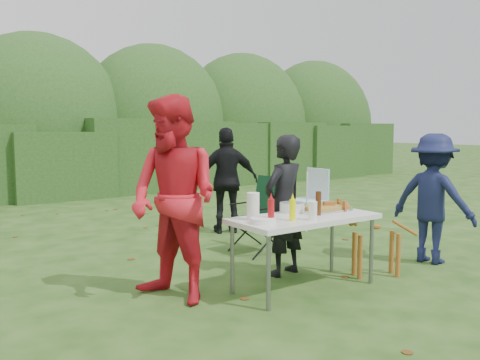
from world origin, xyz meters
TOP-DOWN VIEW (x-y plane):
  - ground at (0.00, 0.00)m, footprint 80.00×80.00m
  - hedge_row at (0.00, 8.00)m, footprint 22.00×1.40m
  - shrub_backdrop at (0.00, 9.60)m, footprint 20.00×2.60m
  - folding_table at (0.06, -0.23)m, footprint 1.50×0.70m
  - person_cook at (0.21, 0.27)m, footprint 0.62×0.48m
  - person_red_jacket at (-1.16, 0.21)m, footprint 0.98×1.11m
  - person_black_puffy at (0.96, 2.48)m, footprint 1.02×0.74m
  - child at (2.00, -0.37)m, footprint 0.74×1.08m
  - dog at (0.99, -0.37)m, footprint 0.94×0.69m
  - camping_chair at (0.59, 1.23)m, footprint 0.67×0.67m
  - lawn_chair at (2.23, 2.07)m, footprint 0.58×0.58m
  - food_tray at (0.42, -0.14)m, footprint 0.45×0.30m
  - focaccia_bread at (0.42, -0.14)m, footprint 0.40×0.26m
  - mustard_bottle at (-0.20, -0.35)m, footprint 0.06×0.06m
  - ketchup_bottle at (-0.44, -0.32)m, footprint 0.06×0.06m
  - beer_bottle at (0.20, -0.28)m, footprint 0.06×0.06m
  - paper_towel_roll at (-0.49, -0.10)m, footprint 0.12×0.12m
  - cup_stack at (-0.04, -0.45)m, footprint 0.08×0.08m
  - pasta_bowl at (0.11, 0.01)m, footprint 0.26×0.26m
  - plate_stack at (-0.51, -0.30)m, footprint 0.24×0.24m

SIDE VIEW (x-z plane):
  - ground at x=0.00m, z-range 0.00..0.00m
  - dog at x=0.99m, z-range 0.00..0.83m
  - lawn_chair at x=2.23m, z-range 0.00..0.96m
  - camping_chair at x=0.59m, z-range 0.00..0.98m
  - folding_table at x=0.06m, z-range 0.32..1.06m
  - food_tray at x=0.42m, z-range 0.74..0.76m
  - plate_stack at x=-0.51m, z-range 0.74..0.79m
  - person_cook at x=0.21m, z-range 0.00..1.54m
  - child at x=2.00m, z-range 0.00..1.54m
  - focaccia_bread at x=0.42m, z-range 0.76..0.80m
  - pasta_bowl at x=0.11m, z-range 0.74..0.84m
  - person_black_puffy at x=0.96m, z-range 0.00..1.61m
  - cup_stack at x=-0.04m, z-range 0.74..0.92m
  - mustard_bottle at x=-0.20m, z-range 0.74..0.94m
  - hedge_row at x=0.00m, z-range 0.00..1.70m
  - ketchup_bottle at x=-0.44m, z-range 0.74..0.96m
  - beer_bottle at x=0.20m, z-range 0.74..0.98m
  - paper_towel_roll at x=-0.49m, z-range 0.74..1.00m
  - person_red_jacket at x=-1.16m, z-range 0.00..1.92m
  - shrub_backdrop at x=0.00m, z-range 0.00..3.20m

